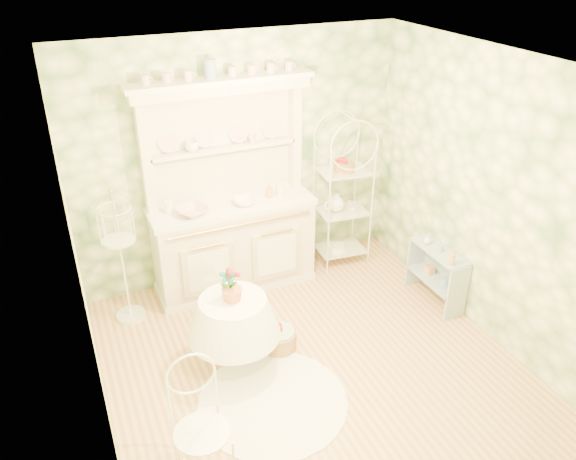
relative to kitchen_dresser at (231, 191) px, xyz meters
name	(u,v)px	position (x,y,z in m)	size (l,w,h in m)	color
floor	(310,362)	(0.20, -1.52, -1.15)	(3.60, 3.60, 0.00)	tan
ceiling	(317,67)	(0.20, -1.52, 1.56)	(3.60, 3.60, 0.00)	white
wall_left	(82,285)	(-1.60, -1.52, 0.21)	(3.60, 3.60, 0.00)	#F3F4C2
wall_right	(487,198)	(2.00, -1.52, 0.21)	(3.60, 3.60, 0.00)	#F3F4C2
wall_back	(240,161)	(0.20, 0.28, 0.21)	(3.60, 3.60, 0.00)	#F3F4C2
wall_front	(453,378)	(0.20, -3.32, 0.21)	(3.60, 3.60, 0.00)	#F3F4C2
kitchen_dresser	(231,191)	(0.00, 0.00, 0.00)	(1.87, 0.61, 2.29)	silver
bakers_rack	(343,188)	(1.33, -0.01, -0.20)	(0.59, 0.42, 1.90)	white
side_shelf	(436,276)	(1.86, -1.15, -0.84)	(0.26, 0.70, 0.60)	#98AFBE
round_table	(235,336)	(-0.43, -1.26, -0.83)	(0.57, 0.57, 0.62)	white
cafe_chair	(202,432)	(-1.03, -2.33, -0.69)	(0.42, 0.42, 0.92)	white
birdcage_stand	(122,259)	(-1.20, -0.15, -0.45)	(0.33, 0.33, 1.39)	white
floor_basket	(279,338)	(0.02, -1.21, -1.03)	(0.35, 0.35, 0.23)	#A57848
lace_rug	(273,401)	(-0.30, -1.84, -1.14)	(1.28, 1.28, 0.01)	white
bowl_floral	(193,214)	(-0.44, -0.10, -0.13)	(0.31, 0.31, 0.08)	white
bowl_white	(244,204)	(0.11, -0.08, -0.13)	(0.23, 0.23, 0.07)	white
cup_left	(192,149)	(-0.34, 0.16, 0.47)	(0.13, 0.13, 0.11)	white
cup_right	(252,140)	(0.31, 0.16, 0.47)	(0.09, 0.09, 0.09)	white
potted_geranium	(229,286)	(-0.45, -1.24, -0.30)	(0.16, 0.11, 0.30)	#3F7238
bottle_amber	(452,258)	(1.80, -1.42, -0.46)	(0.07, 0.07, 0.17)	#D08A4E
bottle_blue	(441,248)	(1.85, -1.17, -0.49)	(0.04, 0.04, 0.10)	#7690B8
bottle_glass	(427,241)	(1.82, -0.98, -0.50)	(0.08, 0.08, 0.10)	silver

